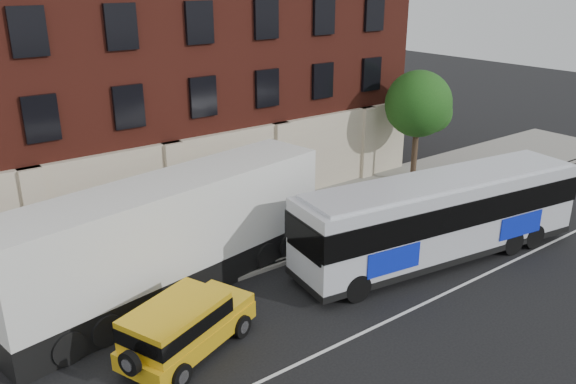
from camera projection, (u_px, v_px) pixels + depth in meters
ground at (351, 351)px, 18.28m from camera, size 120.00×120.00×0.00m
sidewalk at (208, 248)px, 24.99m from camera, size 60.00×6.00×0.15m
kerb at (246, 275)px, 22.75m from camera, size 60.00×0.25×0.15m
lane_line at (340, 344)px, 18.66m from camera, size 60.00×0.12×0.01m
building at (119, 51)px, 28.28m from camera, size 30.00×12.10×15.00m
sign_pole at (6, 315)px, 17.58m from camera, size 0.30×0.20×2.50m
street_tree at (419, 106)px, 31.47m from camera, size 3.60×3.60×6.20m
city_bus at (441, 215)px, 23.64m from camera, size 13.18×4.60×3.54m
yellow_suv at (183, 325)px, 17.79m from camera, size 4.95×3.42×1.85m
shipping_container at (171, 238)px, 21.13m from camera, size 13.21×4.84×4.32m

